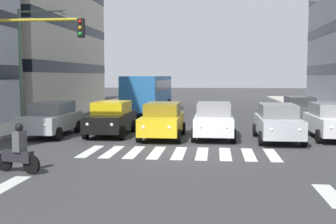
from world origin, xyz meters
The scene contains 16 objects.
ground_plane centered at (0.00, 0.00, 0.00)m, with size 180.00×180.00×0.00m, color #38383A.
building_right_block_0 centered at (15.45, -21.76, 9.39)m, with size 8.32×19.52×18.78m.
crosswalk_markings centered at (0.00, 0.00, 0.00)m, with size 7.65×2.80×0.01m.
lane_arrow_0 centered at (-4.35, 5.50, 0.00)m, with size 0.50×2.20×0.01m, color silver.
lane_arrow_1 centered at (4.35, 5.50, 0.00)m, with size 0.50×2.20×0.01m, color silver.
car_0 centered at (-6.95, -4.60, 0.89)m, with size 2.02×4.44×1.72m.
car_1 centered at (-4.30, -3.65, 0.89)m, with size 2.02×4.44×1.72m.
car_2 centered at (-1.33, -4.30, 0.89)m, with size 2.02×4.44×1.72m.
car_3 centered at (1.15, -3.98, 0.89)m, with size 2.02×4.44×1.72m.
car_4 centered at (3.89, -4.70, 0.89)m, with size 2.02×4.44×1.72m.
car_5 centered at (6.83, -4.12, 0.89)m, with size 2.02×4.44×1.72m.
car_row2_0 centered at (-6.71, -11.03, 0.89)m, with size 2.02×4.44×1.72m.
bus_behind_traffic centered at (3.89, -17.09, 1.86)m, with size 2.78×10.50×3.00m.
motorcycle_with_rider centered at (4.73, 3.93, 0.65)m, with size 1.65×0.60×1.57m.
traffic_light_gantry centered at (7.00, -0.33, 3.71)m, with size 4.51×0.36×5.50m.
street_lamp_right centered at (8.78, -6.01, 4.19)m, with size 2.98×0.28×6.51m.
Camera 1 is at (-1.40, 16.51, 3.04)m, focal length 45.55 mm.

